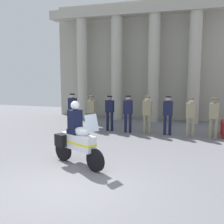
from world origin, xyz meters
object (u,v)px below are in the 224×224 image
object	(u,v)px
officer_in_row_5	(168,112)
officer_in_row_6	(191,114)
officer_in_row_0	(73,108)
officer_in_row_3	(128,111)
officer_in_row_7	(214,115)
motorcycle_with_rider	(76,139)
officer_in_row_2	(110,110)
officer_in_row_4	(147,112)
officer_in_row_1	(92,110)

from	to	relation	value
officer_in_row_5	officer_in_row_6	distance (m)	0.97
officer_in_row_0	officer_in_row_3	world-z (taller)	officer_in_row_0
officer_in_row_3	officer_in_row_7	xyz separation A→B (m)	(3.68, 0.00, -0.01)
officer_in_row_5	officer_in_row_6	world-z (taller)	officer_in_row_5
officer_in_row_0	motorcycle_with_rider	size ratio (longest dim) A/B	0.90
officer_in_row_5	officer_in_row_3	bearing A→B (deg)	7.37
officer_in_row_2	officer_in_row_3	bearing A→B (deg)	-178.78
officer_in_row_4	officer_in_row_6	bearing A→B (deg)	-173.05
officer_in_row_7	motorcycle_with_rider	bearing A→B (deg)	56.71
officer_in_row_3	officer_in_row_2	bearing A→B (deg)	1.22
officer_in_row_2	motorcycle_with_rider	bearing A→B (deg)	103.34
officer_in_row_1	officer_in_row_7	xyz separation A→B (m)	(5.51, -0.08, 0.02)
officer_in_row_0	officer_in_row_2	world-z (taller)	officer_in_row_0
officer_in_row_0	officer_in_row_2	distance (m)	1.85
officer_in_row_0	officer_in_row_4	bearing A→B (deg)	-172.34
officer_in_row_4	motorcycle_with_rider	bearing A→B (deg)	82.28
officer_in_row_1	officer_in_row_4	size ratio (longest dim) A/B	0.96
officer_in_row_4	officer_in_row_0	bearing A→B (deg)	7.66
officer_in_row_2	officer_in_row_0	bearing A→B (deg)	12.36
officer_in_row_0	officer_in_row_2	xyz separation A→B (m)	(1.84, 0.19, -0.04)
officer_in_row_3	motorcycle_with_rider	world-z (taller)	motorcycle_with_rider
officer_in_row_5	officer_in_row_1	bearing A→B (deg)	5.58
officer_in_row_4	officer_in_row_5	world-z (taller)	officer_in_row_5
officer_in_row_0	officer_in_row_1	xyz separation A→B (m)	(0.91, 0.19, -0.06)
officer_in_row_6	motorcycle_with_rider	world-z (taller)	motorcycle_with_rider
officer_in_row_0	officer_in_row_7	distance (m)	6.42
officer_in_row_0	officer_in_row_1	size ratio (longest dim) A/B	1.06
officer_in_row_6	motorcycle_with_rider	bearing A→B (deg)	63.76
officer_in_row_5	officer_in_row_6	size ratio (longest dim) A/B	1.03
officer_in_row_0	officer_in_row_7	xyz separation A→B (m)	(6.42, 0.11, -0.04)
officer_in_row_1	officer_in_row_2	distance (m)	0.93
officer_in_row_2	motorcycle_with_rider	xyz separation A→B (m)	(0.59, -4.88, -0.20)
officer_in_row_2	motorcycle_with_rider	world-z (taller)	motorcycle_with_rider
officer_in_row_7	officer_in_row_6	bearing A→B (deg)	7.43
officer_in_row_4	motorcycle_with_rider	distance (m)	4.92
officer_in_row_1	officer_in_row_0	bearing A→B (deg)	18.33
officer_in_row_2	officer_in_row_7	xyz separation A→B (m)	(4.58, -0.08, 0.00)
officer_in_row_1	officer_in_row_2	bearing A→B (deg)	-173.63
officer_in_row_2	officer_in_row_6	size ratio (longest dim) A/B	1.00
officer_in_row_0	motorcycle_with_rider	xyz separation A→B (m)	(2.43, -4.69, -0.24)
officer_in_row_1	officer_in_row_4	world-z (taller)	officer_in_row_4
officer_in_row_0	officer_in_row_4	world-z (taller)	officer_in_row_0
officer_in_row_2	officer_in_row_4	bearing A→B (deg)	-177.18
officer_in_row_6	officer_in_row_7	distance (m)	0.92
officer_in_row_5	motorcycle_with_rider	bearing A→B (deg)	72.91
officer_in_row_4	motorcycle_with_rider	size ratio (longest dim) A/B	0.88
officer_in_row_4	officer_in_row_6	world-z (taller)	officer_in_row_4
officer_in_row_5	motorcycle_with_rider	xyz separation A→B (m)	(-2.10, -4.83, -0.22)
officer_in_row_1	officer_in_row_5	bearing A→B (deg)	-174.42
officer_in_row_6	officer_in_row_7	xyz separation A→B (m)	(0.92, 0.02, 0.01)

